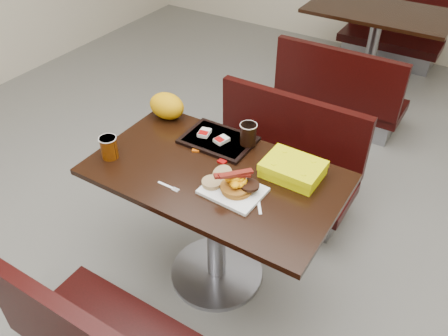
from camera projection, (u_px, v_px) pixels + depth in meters
The scene contains 25 objects.
floor at pixel (217, 274), 2.65m from camera, with size 6.00×7.00×0.01m, color gray.
table_near at pixel (216, 228), 2.42m from camera, with size 1.20×0.70×0.75m, color black, non-canonical shape.
bench_near_s at pixel (127, 331), 1.96m from camera, with size 1.00×0.46×0.72m, color black, non-canonical shape.
bench_near_n at pixel (276, 161), 2.90m from camera, with size 1.00×0.46×0.72m, color black, non-canonical shape.
table_far at pixel (371, 51), 4.16m from camera, with size 1.20×0.70×0.75m, color black, non-canonical shape.
bench_far_s at pixel (344, 84), 3.70m from camera, with size 1.00×0.46×0.72m, color black, non-canonical shape.
bench_far_n at pixel (393, 28), 4.63m from camera, with size 1.00×0.46×0.72m, color black, non-canonical shape.
platter at pixel (233, 191), 2.07m from camera, with size 0.27×0.21×0.02m, color white.
pancake_stack at pixel (237, 188), 2.05m from camera, with size 0.14×0.14×0.03m, color #986019.
sausage_patty at pixel (250, 185), 2.03m from camera, with size 0.09×0.09×0.01m, color black.
scrambled_eggs at pixel (235, 180), 2.03m from camera, with size 0.09×0.08×0.05m, color orange.
bacon_strips at pixel (232, 175), 2.01m from camera, with size 0.17×0.07×0.01m, color #4D0509, non-canonical shape.
muffin_bottom at pixel (212, 183), 2.09m from camera, with size 0.09×0.09×0.02m, color tan.
muffin_top at pixel (223, 174), 2.11m from camera, with size 0.09×0.09×0.02m, color tan.
coffee_cup_near at pixel (109, 148), 2.25m from camera, with size 0.08×0.08×0.11m, color #914105.
fork at pixel (165, 185), 2.11m from camera, with size 0.12×0.02×0.00m, color white, non-canonical shape.
knife at pixel (259, 202), 2.02m from camera, with size 0.16×0.01×0.00m, color white.
condiment_syrup at pixel (196, 150), 2.32m from camera, with size 0.04×0.03×0.01m, color #BB4908.
condiment_ketchup at pixel (222, 162), 2.24m from camera, with size 0.04×0.03×0.01m, color #8C0504.
tray at pixel (218, 140), 2.38m from camera, with size 0.36×0.26×0.02m, color black.
hashbrown_sleeve_left at pixel (204, 133), 2.40m from camera, with size 0.05×0.07×0.02m, color silver.
hashbrown_sleeve_right at pixel (222, 140), 2.35m from camera, with size 0.05×0.07×0.02m, color silver.
coffee_cup_far at pixel (248, 134), 2.31m from camera, with size 0.08×0.08×0.11m, color black.
clamshell at pixel (293, 169), 2.15m from camera, with size 0.27×0.20×0.07m, color #DDDE03.
paper_bag at pixel (167, 106), 2.53m from camera, with size 0.20×0.15×0.14m, color #CB8B06.
Camera 1 is at (0.94, -1.43, 2.12)m, focal length 37.04 mm.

